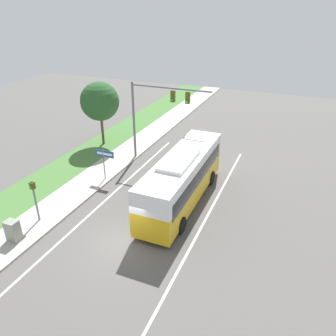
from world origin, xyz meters
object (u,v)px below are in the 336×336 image
(pedestrian_signal, at_px, (34,195))
(street_sign, at_px, (104,158))
(signal_gantry, at_px, (155,107))
(bus, at_px, (182,177))
(utility_cabinet, at_px, (13,230))

(pedestrian_signal, relative_size, street_sign, 1.10)
(signal_gantry, relative_size, street_sign, 2.66)
(signal_gantry, bearing_deg, pedestrian_signal, -105.68)
(bus, distance_m, street_sign, 6.65)
(pedestrian_signal, xyz_separation_m, street_sign, (0.95, 6.36, -0.06))
(pedestrian_signal, distance_m, utility_cabinet, 2.40)
(pedestrian_signal, distance_m, street_sign, 6.43)
(street_sign, bearing_deg, utility_cabinet, -95.88)
(utility_cabinet, bearing_deg, bus, 46.04)
(pedestrian_signal, bearing_deg, street_sign, 81.51)
(pedestrian_signal, relative_size, utility_cabinet, 2.23)
(bus, height_order, utility_cabinet, bus)
(signal_gantry, bearing_deg, bus, -50.43)
(bus, bearing_deg, pedestrian_signal, -143.11)
(street_sign, bearing_deg, bus, -5.93)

